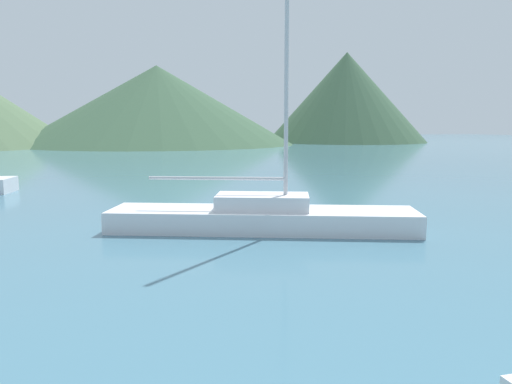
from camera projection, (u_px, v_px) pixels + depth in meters
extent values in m
cube|color=silver|center=(262.00, 220.00, 14.56)|extent=(8.79, 5.81, 0.62)
cube|color=silver|center=(262.00, 202.00, 14.49)|extent=(2.99, 2.43, 0.44)
cylinder|color=#BCBCC1|center=(287.00, 59.00, 13.91)|extent=(0.12, 0.12, 8.50)
cylinder|color=#BCBCC1|center=(217.00, 178.00, 14.49)|extent=(3.60, 1.93, 0.10)
cone|color=#38563D|center=(157.00, 105.00, 76.51)|extent=(41.72, 41.72, 11.97)
cone|color=#38563D|center=(346.00, 97.00, 86.89)|extent=(27.68, 27.68, 15.42)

